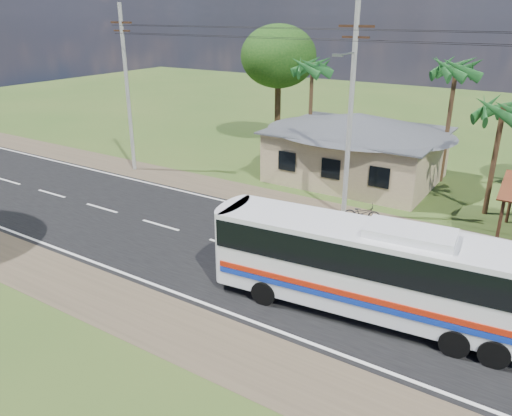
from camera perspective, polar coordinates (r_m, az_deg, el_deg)
The scene contains 10 objects.
ground at distance 23.98m, azimuth -2.93°, elevation -4.34°, with size 120.00×120.00×0.00m, color #2F4E1B.
road at distance 23.98m, azimuth -2.93°, elevation -4.32°, with size 120.00×16.00×0.03m.
house at distance 33.55m, azimuth 11.53°, elevation 7.65°, with size 12.40×10.00×5.00m.
utility_poles at distance 26.38m, azimuth 10.07°, elevation 10.98°, with size 32.80×2.22×11.00m.
palm_near at distance 29.03m, azimuth 26.40°, elevation 9.94°, with size 2.80×2.80×6.70m.
palm_mid at distance 33.79m, azimuth 21.90°, elevation 14.47°, with size 2.80×2.80×8.20m.
palm_far at distance 37.58m, azimuth 6.44°, elevation 15.65°, with size 2.80×2.80×7.70m.
tree_behind_house at distance 41.19m, azimuth 2.58°, elevation 16.88°, with size 6.00×6.00×9.61m.
coach_bus at distance 18.31m, azimuth 13.72°, elevation -6.30°, with size 12.00×3.69×3.67m.
motorcycle at distance 27.05m, azimuth 12.02°, elevation -0.54°, with size 0.67×1.92×1.01m, color black.
Camera 1 is at (12.67, -17.46, 10.47)m, focal length 35.00 mm.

